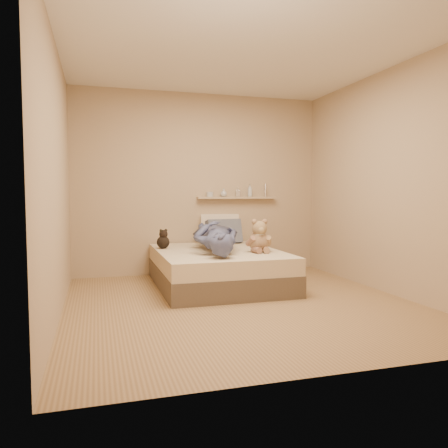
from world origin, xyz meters
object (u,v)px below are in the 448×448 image
object	(u,v)px
pillow_cream	(220,229)
wall_shelf	(237,198)
bed	(218,268)
teddy_bear	(259,238)
person	(215,236)
pillow_grey	(224,232)
game_console	(221,243)
dark_plush	(163,240)

from	to	relation	value
pillow_cream	wall_shelf	bearing A→B (deg)	15.32
bed	wall_shelf	xyz separation A→B (m)	(0.55, 0.91, 0.88)
teddy_bear	person	size ratio (longest dim) A/B	0.26
pillow_cream	pillow_grey	size ratio (longest dim) A/B	1.10
teddy_bear	wall_shelf	xyz separation A→B (m)	(0.11, 1.22, 0.48)
teddy_bear	pillow_grey	size ratio (longest dim) A/B	0.82
pillow_cream	person	world-z (taller)	pillow_cream
game_console	dark_plush	size ratio (longest dim) A/B	0.71
dark_plush	game_console	bearing A→B (deg)	-60.67
dark_plush	pillow_grey	bearing A→B (deg)	19.69
bed	person	world-z (taller)	person
person	pillow_cream	bearing A→B (deg)	-99.14
dark_plush	pillow_grey	size ratio (longest dim) A/B	0.51
wall_shelf	bed	bearing A→B (deg)	-121.18
pillow_grey	dark_plush	bearing A→B (deg)	-160.31
game_console	person	size ratio (longest dim) A/B	0.12
pillow_grey	person	xyz separation A→B (m)	(-0.33, -0.72, 0.02)
dark_plush	pillow_cream	world-z (taller)	pillow_cream
pillow_cream	person	size ratio (longest dim) A/B	0.35
dark_plush	teddy_bear	bearing A→B (deg)	-32.07
dark_plush	person	distance (m)	0.71
dark_plush	wall_shelf	xyz separation A→B (m)	(1.18, 0.55, 0.54)
wall_shelf	pillow_cream	bearing A→B (deg)	-164.68
teddy_bear	dark_plush	world-z (taller)	teddy_bear
game_console	wall_shelf	bearing A→B (deg)	65.71
bed	pillow_grey	xyz separation A→B (m)	(0.28, 0.69, 0.40)
bed	teddy_bear	distance (m)	0.67
wall_shelf	dark_plush	bearing A→B (deg)	-155.16
game_console	teddy_bear	world-z (taller)	teddy_bear
teddy_bear	pillow_grey	xyz separation A→B (m)	(-0.15, 1.00, 0.00)
bed	game_console	bearing A→B (deg)	-101.43
game_console	dark_plush	world-z (taller)	dark_plush
game_console	pillow_grey	distance (m)	1.31
bed	dark_plush	distance (m)	0.80
bed	teddy_bear	bearing A→B (deg)	-35.14
dark_plush	person	xyz separation A→B (m)	(0.59, -0.39, 0.08)
teddy_bear	wall_shelf	size ratio (longest dim) A/B	0.34
pillow_cream	teddy_bear	bearing A→B (deg)	-81.18
teddy_bear	dark_plush	distance (m)	1.26
pillow_cream	wall_shelf	world-z (taller)	wall_shelf
bed	wall_shelf	bearing A→B (deg)	58.82
person	wall_shelf	distance (m)	1.20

